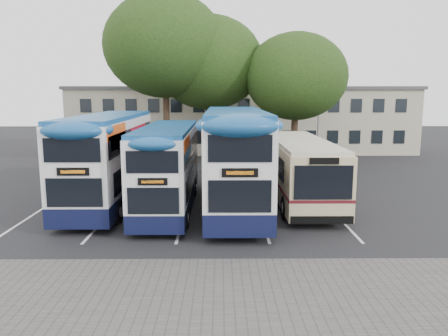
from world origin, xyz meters
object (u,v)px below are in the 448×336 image
lamp_post (319,99)px  tree_left (165,46)px  bus_dd_mid (168,164)px  tree_mid (209,63)px  bus_single (299,166)px  bus_dd_right (235,154)px  bus_dd_left (109,155)px  tree_right (296,77)px

lamp_post → tree_left: bearing=-168.4°
tree_left → bus_dd_mid: size_ratio=1.34×
tree_left → bus_dd_mid: bearing=-82.8°
lamp_post → tree_mid: tree_mid is taller
tree_left → bus_single: bearing=-53.2°
tree_left → bus_dd_right: bearing=-68.9°
bus_dd_left → bus_dd_right: size_ratio=0.94×
tree_mid → bus_dd_left: (-4.71, -12.97, -5.43)m
bus_dd_left → tree_mid: bearing=70.0°
lamp_post → bus_dd_left: bearing=-134.0°
tree_left → tree_right: tree_left is taller
bus_single → tree_right: bearing=81.9°
lamp_post → tree_left: 13.08m
tree_left → bus_dd_left: (-1.49, -11.68, -6.57)m
tree_mid → lamp_post: bearing=7.8°
bus_dd_mid → bus_single: bus_dd_mid is taller
bus_dd_left → bus_single: 9.77m
tree_right → bus_single: tree_right is taller
lamp_post → tree_right: size_ratio=0.90×
tree_right → bus_single: 11.59m
tree_left → lamp_post: bearing=11.6°
lamp_post → tree_left: tree_left is taller
bus_dd_left → bus_dd_mid: bus_dd_left is taller
bus_dd_left → tree_left: bearing=82.7°
tree_left → bus_dd_left: 13.48m
tree_left → tree_mid: bearing=21.7°
bus_single → bus_dd_left: bearing=-176.0°
tree_left → bus_dd_mid: 14.63m
bus_dd_right → tree_right: bearing=67.6°
lamp_post → tree_mid: size_ratio=0.79×
tree_mid → bus_dd_right: (1.59, -13.78, -5.28)m
tree_mid → bus_single: 14.60m
bus_dd_left → bus_dd_right: 6.36m
bus_dd_left → bus_dd_right: bus_dd_right is taller
tree_left → tree_mid: tree_left is taller
bus_dd_left → bus_dd_mid: size_ratio=1.12×
tree_right → bus_single: size_ratio=0.93×
lamp_post → bus_single: bearing=-106.4°
bus_dd_mid → lamp_post: bearing=55.4°
tree_left → tree_right: size_ratio=1.29×
lamp_post → bus_single: lamp_post is taller
bus_dd_right → bus_single: bus_dd_right is taller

